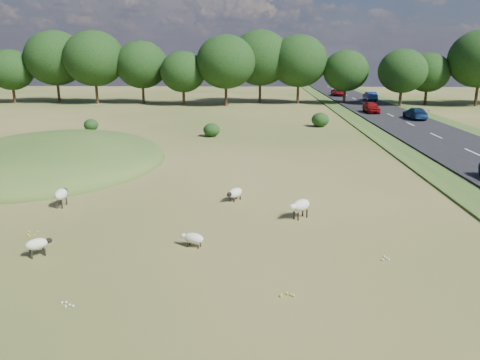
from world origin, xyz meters
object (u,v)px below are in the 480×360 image
Objects in this scene: car_1 at (370,96)px; car_2 at (338,92)px; sheep_2 at (193,238)px; sheep_5 at (235,193)px; sheep_3 at (61,194)px; sheep_4 at (300,205)px; car_7 at (345,87)px; car_4 at (371,107)px; car_5 at (415,113)px; sheep_0 at (37,244)px.

car_1 is 0.97× the size of car_2.
sheep_5 is at bearing -84.08° from sheep_2.
sheep_4 is (12.30, -1.42, 0.01)m from sheep_3.
sheep_4 is 61.68m from car_1.
sheep_4 is at bearing 78.59° from car_7.
sheep_4 is at bearing -123.89° from sheep_2.
car_5 is at bearing -58.64° from car_4.
car_2 is (17.77, 72.70, 0.53)m from sheep_2.
car_2 is at bearing 90.00° from car_4.
sheep_3 is 87.12m from car_7.
sheep_2 is at bearing 61.24° from car_5.
sheep_4 reaches higher than sheep_0.
sheep_4 is 39.44m from car_5.
car_7 is (0.00, 47.86, 0.01)m from car_5.
sheep_4 is 4.30m from sheep_5.
sheep_0 reaches higher than sheep_5.
sheep_2 is at bearing 71.10° from car_1.
sheep_0 is 0.21× the size of car_7.
car_5 is at bearing 17.26° from sheep_0.
car_2 reaches higher than sheep_3.
car_1 is at bearing 90.00° from car_7.
car_5 is at bearing 90.00° from car_1.
car_1 is 23.68m from car_5.
car_7 reaches higher than sheep_3.
sheep_0 is at bearing 66.78° from car_1.
car_4 reaches higher than car_2.
car_5 is (20.16, 32.90, 0.49)m from sheep_5.
car_7 is at bearing 75.28° from car_2.
sheep_2 is 44.83m from car_5.
sheep_2 is 0.23× the size of car_2.
sheep_2 is at bearing -27.31° from sheep_0.
sheep_3 is 47.76m from car_4.
car_7 is (21.57, 87.16, 0.57)m from sheep_2.
car_1 is 24.18m from car_7.
sheep_4 is at bearing -98.49° from sheep_3.
car_5 reaches higher than sheep_5.
car_2 reaches higher than sheep_5.
sheep_5 is 0.27× the size of car_1.
car_5 is (3.80, -6.23, -0.05)m from car_4.
car_2 is 33.62m from car_5.
sheep_3 is at bearing -110.55° from car_2.
car_7 is at bearing -145.37° from sheep_4.
car_5 is at bearing -178.12° from sheep_5.
car_5 is (29.16, 34.23, 0.27)m from sheep_3.
car_4 is at bearing -169.31° from sheep_5.
sheep_5 is at bearing 7.27° from sheep_0.
car_1 is 0.98× the size of car_5.
car_2 is 0.99× the size of car_7.
sheep_5 is (1.41, 6.39, 0.07)m from sheep_2.
car_4 is at bearing 84.78° from car_7.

